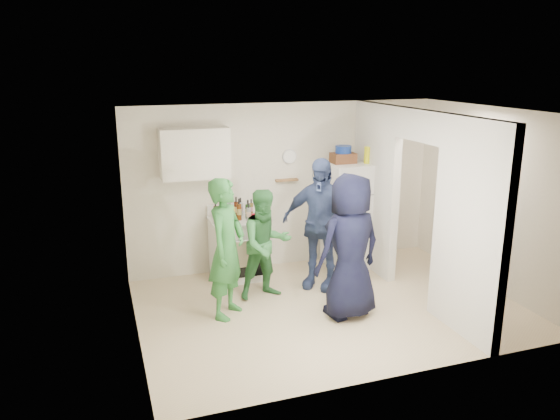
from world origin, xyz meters
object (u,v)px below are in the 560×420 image
Objects in this scene: person_green_left at (227,249)px; person_denim at (320,224)px; wicker_basket at (343,158)px; person_nook at (456,223)px; person_navy at (350,247)px; fridge at (349,215)px; blue_bowl at (343,149)px; yellow_cup_stack_top at (367,155)px; stove at (237,249)px; person_green_center at (266,244)px.

person_green_left is 1.50m from person_denim.
wicker_basket is at bearing -22.07° from person_green_left.
person_nook is at bearing 28.57° from person_denim.
fridge is at bearing -126.40° from person_navy.
person_nook is (1.92, 0.53, -0.03)m from person_navy.
wicker_basket is at bearing -120.04° from person_nook.
wicker_basket is 0.13m from blue_bowl.
person_green_left is (-2.40, -1.02, -0.86)m from yellow_cup_stack_top.
wicker_basket is 0.20× the size of person_green_left.
stove is 1.81m from fridge.
person_green_center is at bearing -58.34° from person_navy.
yellow_cup_stack_top is 0.17× the size of person_green_center.
person_green_center is (-1.57, -0.75, -0.06)m from fridge.
person_navy reaches higher than person_green_center.
yellow_cup_stack_top is 1.39m from person_denim.
blue_bowl is (1.67, 0.02, 1.37)m from stove.
person_green_left is 1.18× the size of person_green_center.
person_denim is at bearing -133.28° from wicker_basket.
wicker_basket is 0.36m from yellow_cup_stack_top.
stove is 3.15m from person_nook.
yellow_cup_stack_top is 0.14× the size of person_green_left.
person_denim is at bearing -90.56° from person_nook.
wicker_basket is 1.92m from person_green_center.
person_denim reaches higher than person_green_center.
person_denim is (-0.98, -0.55, -0.81)m from yellow_cup_stack_top.
person_navy is (-0.67, -1.66, -0.78)m from wicker_basket.
blue_bowl is (-0.10, 0.05, 1.01)m from fridge.
blue_bowl is 0.13× the size of person_denim.
person_nook is (1.25, -1.13, -0.95)m from blue_bowl.
fridge reaches higher than person_green_center.
stove is at bearing -172.90° from person_denim.
yellow_cup_stack_top is 2.75m from person_green_left.
person_nook is at bearing -46.47° from yellow_cup_stack_top.
blue_bowl is 0.14× the size of person_green_left.
blue_bowl is 1.98m from person_green_center.
fridge is 1.74m from person_green_center.
stove is at bearing -69.63° from person_navy.
wicker_basket is at bearing 87.90° from person_denim.
person_green_center is 0.85× the size of person_nook.
person_nook reaches higher than fridge.
blue_bowl is at bearing 87.90° from person_denim.
person_green_center is (-1.79, -0.65, -0.99)m from yellow_cup_stack_top.
stove is 3.55× the size of yellow_cup_stack_top.
person_navy is (-0.77, -1.61, 0.10)m from fridge.
person_green_left is at bearing -152.88° from fridge.
person_green_center is 0.83m from person_denim.
fridge is 0.96m from yellow_cup_stack_top.
person_denim is at bearing -150.63° from yellow_cup_stack_top.
fridge is 4.60× the size of wicker_basket.
person_denim is (-0.66, -0.70, -0.76)m from wicker_basket.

